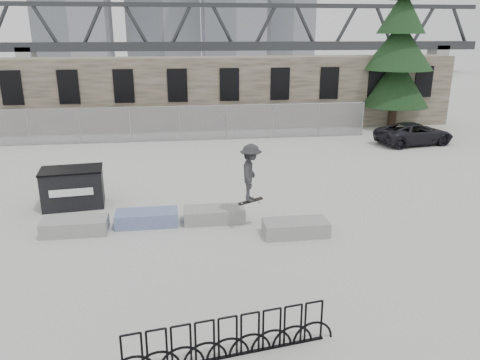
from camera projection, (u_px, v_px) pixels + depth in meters
name	position (u px, v px, depth m)	size (l,w,h in m)	color
ground	(186.00, 226.00, 15.24)	(120.00, 120.00, 0.00)	beige
stone_wall	(178.00, 93.00, 29.88)	(36.00, 2.58, 4.50)	brown
chainlink_fence	(179.00, 123.00, 26.72)	(22.06, 0.06, 2.02)	gray
planter_far_left	(75.00, 226.00, 14.63)	(2.00, 0.90, 0.46)	#979795
planter_center_left	(147.00, 217.00, 15.26)	(2.00, 0.90, 0.46)	#3751A6
planter_center_right	(214.00, 214.00, 15.55)	(2.00, 0.90, 0.46)	#979795
planter_offset	(296.00, 227.00, 14.50)	(2.00, 0.90, 0.46)	#979795
dumpster	(73.00, 187.00, 16.76)	(2.26, 1.52, 1.41)	black
bike_rack	(228.00, 338.00, 8.97)	(4.44, 0.75, 0.90)	black
spruce_tree	(399.00, 50.00, 29.56)	(4.35, 4.35, 11.50)	#38281E
truss_bridge	(244.00, 45.00, 67.19)	(70.00, 3.00, 9.80)	#2D3033
suv	(414.00, 133.00, 26.08)	(2.02, 4.38, 1.22)	black
skateboarder	(251.00, 173.00, 14.57)	(0.95, 1.31, 1.94)	#2C2D2F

